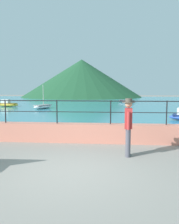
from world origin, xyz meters
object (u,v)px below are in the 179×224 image
object	(u,v)px
boat_0	(43,106)
boat_4	(7,104)
person_walking	(128,124)
boat_6	(126,101)

from	to	relation	value
boat_0	boat_4	xyz separation A→B (m)	(-4.48, 2.10, 0.06)
person_walking	boat_4	size ratio (longest dim) A/B	0.75
boat_6	boat_4	bearing A→B (deg)	-148.93
boat_0	boat_4	size ratio (longest dim) A/B	1.05
boat_4	boat_6	world-z (taller)	boat_4
boat_0	boat_6	xyz separation A→B (m)	(8.64, 10.01, -0.01)
boat_4	boat_6	distance (m)	15.32
person_walking	boat_4	distance (m)	20.66
boat_0	person_walking	bearing A→B (deg)	-64.83
person_walking	boat_6	world-z (taller)	person_walking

